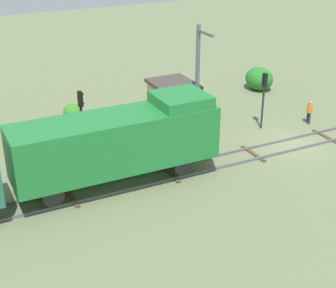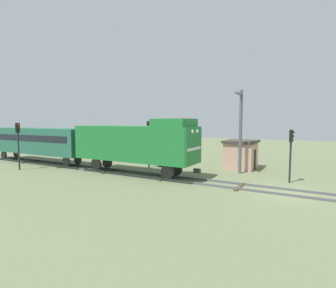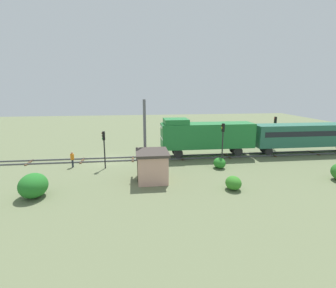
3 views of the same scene
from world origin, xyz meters
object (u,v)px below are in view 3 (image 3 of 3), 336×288
(traffic_signal_near, at_px, (104,143))
(worker_near_track, at_px, (72,158))
(passenger_car_leading, at_px, (307,134))
(catenary_mast, at_px, (145,134))
(traffic_signal_mid, at_px, (223,136))
(relay_hut, at_px, (152,166))
(traffic_signal_far, at_px, (275,126))
(locomotive, at_px, (206,135))

(traffic_signal_near, relative_size, worker_near_track, 2.32)
(passenger_car_leading, bearing_deg, catenary_mast, -76.71)
(traffic_signal_near, distance_m, catenary_mast, 4.64)
(passenger_car_leading, relative_size, traffic_signal_mid, 3.06)
(traffic_signal_near, bearing_deg, catenary_mast, 67.38)
(relay_hut, bearing_deg, catenary_mast, -168.66)
(passenger_car_leading, distance_m, catenary_mast, 21.50)
(traffic_signal_far, bearing_deg, worker_near_track, -77.03)
(traffic_signal_far, distance_m, worker_near_track, 26.82)
(traffic_signal_far, bearing_deg, locomotive, -71.71)
(traffic_signal_mid, distance_m, catenary_mast, 8.67)
(locomotive, relative_size, passenger_car_leading, 0.83)
(passenger_car_leading, bearing_deg, worker_near_track, -85.19)
(traffic_signal_mid, relative_size, worker_near_track, 2.69)
(traffic_signal_near, height_order, traffic_signal_mid, traffic_signal_mid)
(traffic_signal_mid, distance_m, worker_near_track, 16.30)
(locomotive, distance_m, worker_near_track, 15.46)
(catenary_mast, bearing_deg, traffic_signal_mid, 100.22)
(traffic_signal_mid, relative_size, traffic_signal_far, 1.04)
(traffic_signal_far, height_order, catenary_mast, catenary_mast)
(locomotive, relative_size, relay_hut, 3.31)
(traffic_signal_mid, height_order, catenary_mast, catenary_mast)
(traffic_signal_far, xyz_separation_m, worker_near_track, (6.00, -26.06, -2.06))
(traffic_signal_far, xyz_separation_m, catenary_mast, (8.53, -18.43, 0.81))
(traffic_signal_mid, relative_size, relay_hut, 1.31)
(locomotive, xyz_separation_m, passenger_car_leading, (0.00, 13.34, -0.25))
(worker_near_track, bearing_deg, traffic_signal_far, -25.19)
(locomotive, height_order, relay_hut, locomotive)
(traffic_signal_mid, height_order, worker_near_track, traffic_signal_mid)
(passenger_car_leading, relative_size, traffic_signal_far, 3.18)
(passenger_car_leading, relative_size, traffic_signal_near, 3.55)
(locomotive, height_order, catenary_mast, catenary_mast)
(traffic_signal_near, bearing_deg, worker_near_track, -102.99)
(catenary_mast, distance_m, relay_hut, 3.60)
(worker_near_track, xyz_separation_m, relay_hut, (5.10, 8.14, 0.40))
(locomotive, relative_size, traffic_signal_mid, 2.54)
(traffic_signal_mid, xyz_separation_m, relay_hut, (4.10, -7.99, -1.77))
(traffic_signal_mid, xyz_separation_m, catenary_mast, (1.53, -8.50, 0.71))
(passenger_car_leading, distance_m, worker_near_track, 28.65)
(locomotive, relative_size, worker_near_track, 6.82)
(worker_near_track, relative_size, catenary_mast, 0.23)
(traffic_signal_far, bearing_deg, catenary_mast, -65.16)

